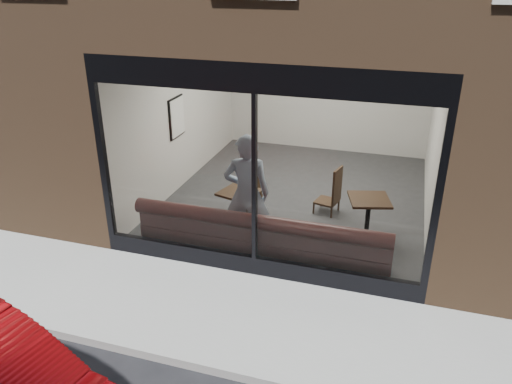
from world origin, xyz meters
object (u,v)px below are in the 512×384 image
(banquette, at_px, (262,248))
(cafe_table_left, at_px, (239,192))
(cafe_chair_right, at_px, (327,201))
(cafe_table_right, at_px, (369,200))
(person, at_px, (247,194))
(cafe_chair_left, at_px, (247,202))

(banquette, bearing_deg, cafe_table_left, 128.45)
(banquette, xyz_separation_m, cafe_chair_right, (0.68, 1.98, 0.01))
(cafe_table_right, bearing_deg, cafe_chair_right, 137.29)
(cafe_chair_right, bearing_deg, cafe_table_right, 150.37)
(banquette, xyz_separation_m, cafe_table_right, (1.52, 1.21, 0.52))
(person, bearing_deg, cafe_chair_right, -135.47)
(banquette, relative_size, person, 2.00)
(banquette, distance_m, cafe_chair_right, 2.09)
(cafe_table_right, bearing_deg, banquette, -141.39)
(banquette, relative_size, cafe_table_right, 6.10)
(banquette, bearing_deg, cafe_chair_left, 116.54)
(banquette, xyz_separation_m, cafe_chair_left, (-0.75, 1.50, 0.01))
(person, bearing_deg, cafe_table_right, -167.66)
(banquette, height_order, cafe_table_right, cafe_table_right)
(cafe_table_left, relative_size, cafe_table_right, 0.94)
(cafe_chair_left, bearing_deg, cafe_chair_right, -143.35)
(person, height_order, cafe_chair_right, person)
(cafe_table_right, xyz_separation_m, cafe_chair_right, (-0.83, 0.77, -0.50))
(cafe_chair_left, bearing_deg, cafe_table_right, -168.99)
(cafe_table_right, height_order, cafe_chair_left, cafe_table_right)
(cafe_table_right, xyz_separation_m, cafe_chair_left, (-2.27, 0.29, -0.50))
(banquette, distance_m, cafe_chair_left, 1.68)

